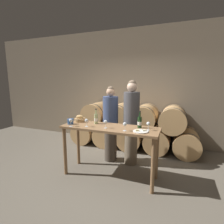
{
  "coord_description": "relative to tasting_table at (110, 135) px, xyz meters",
  "views": [
    {
      "loc": [
        1.14,
        -2.82,
        1.76
      ],
      "look_at": [
        0.0,
        0.12,
        1.21
      ],
      "focal_mm": 28.0,
      "sensor_mm": 36.0,
      "label": 1
    }
  ],
  "objects": [
    {
      "name": "ground_plane",
      "position": [
        0.0,
        0.0,
        -0.81
      ],
      "size": [
        10.0,
        10.0,
        0.0
      ],
      "primitive_type": "plane",
      "color": "#665E51"
    },
    {
      "name": "stone_wall_back",
      "position": [
        0.0,
        2.11,
        0.79
      ],
      "size": [
        10.0,
        0.12,
        3.2
      ],
      "color": "gray",
      "rests_on": "ground_plane"
    },
    {
      "name": "barrel_stack",
      "position": [
        -0.0,
        1.57,
        -0.26
      ],
      "size": [
        3.35,
        0.84,
        1.18
      ],
      "color": "tan",
      "rests_on": "ground_plane"
    },
    {
      "name": "tasting_table",
      "position": [
        0.0,
        0.0,
        0.0
      ],
      "size": [
        1.76,
        0.58,
        0.96
      ],
      "color": "olive",
      "rests_on": "ground_plane"
    },
    {
      "name": "person_left",
      "position": [
        -0.24,
        0.65,
        0.04
      ],
      "size": [
        0.33,
        0.33,
        1.66
      ],
      "color": "#4C4238",
      "rests_on": "ground_plane"
    },
    {
      "name": "person_right",
      "position": [
        0.23,
        0.65,
        0.11
      ],
      "size": [
        0.33,
        0.33,
        1.79
      ],
      "color": "#756651",
      "rests_on": "ground_plane"
    },
    {
      "name": "wine_bottle_red",
      "position": [
        0.52,
        0.12,
        0.25
      ],
      "size": [
        0.07,
        0.07,
        0.3
      ],
      "color": "#193819",
      "rests_on": "tasting_table"
    },
    {
      "name": "wine_bottle_white",
      "position": [
        -0.33,
        0.12,
        0.25
      ],
      "size": [
        0.07,
        0.07,
        0.29
      ],
      "color": "#ADBC7F",
      "rests_on": "tasting_table"
    },
    {
      "name": "blue_crock",
      "position": [
        -0.77,
        -0.09,
        0.2
      ],
      "size": [
        0.12,
        0.12,
        0.1
      ],
      "color": "#335693",
      "rests_on": "tasting_table"
    },
    {
      "name": "bread_basket",
      "position": [
        -0.71,
        0.15,
        0.2
      ],
      "size": [
        0.21,
        0.21,
        0.14
      ],
      "color": "tan",
      "rests_on": "tasting_table"
    },
    {
      "name": "cheese_plate",
      "position": [
        0.59,
        -0.11,
        0.16
      ],
      "size": [
        0.25,
        0.25,
        0.04
      ],
      "color": "white",
      "rests_on": "tasting_table"
    },
    {
      "name": "wine_glass_far_left",
      "position": [
        -0.66,
        -0.24,
        0.25
      ],
      "size": [
        0.06,
        0.06,
        0.14
      ],
      "color": "white",
      "rests_on": "tasting_table"
    },
    {
      "name": "wine_glass_left",
      "position": [
        -0.39,
        -0.14,
        0.25
      ],
      "size": [
        0.06,
        0.06,
        0.14
      ],
      "color": "white",
      "rests_on": "tasting_table"
    },
    {
      "name": "wine_glass_center",
      "position": [
        -0.03,
        -0.11,
        0.25
      ],
      "size": [
        0.06,
        0.06,
        0.14
      ],
      "color": "white",
      "rests_on": "tasting_table"
    },
    {
      "name": "wine_glass_right",
      "position": [
        0.33,
        -0.15,
        0.25
      ],
      "size": [
        0.06,
        0.06,
        0.14
      ],
      "color": "white",
      "rests_on": "tasting_table"
    },
    {
      "name": "wine_glass_far_right",
      "position": [
        0.68,
        0.03,
        0.25
      ],
      "size": [
        0.06,
        0.06,
        0.14
      ],
      "color": "white",
      "rests_on": "tasting_table"
    }
  ]
}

